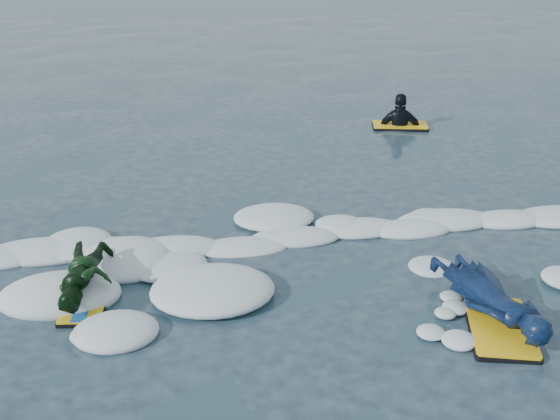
{
  "coord_description": "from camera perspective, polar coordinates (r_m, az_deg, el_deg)",
  "views": [
    {
      "loc": [
        -0.74,
        -6.09,
        3.67
      ],
      "look_at": [
        0.2,
        1.6,
        0.36
      ],
      "focal_mm": 45.0,
      "sensor_mm": 36.0,
      "label": 1
    }
  ],
  "objects": [
    {
      "name": "waiting_rider_unit",
      "position": [
        13.15,
        9.68,
        6.18
      ],
      "size": [
        1.08,
        0.71,
        1.49
      ],
      "rotation": [
        0.0,
        0.0,
        -0.18
      ],
      "color": "black",
      "rests_on": "ground"
    },
    {
      "name": "prone_woman_unit",
      "position": [
        7.1,
        16.92,
        -7.07
      ],
      "size": [
        0.92,
        1.7,
        0.42
      ],
      "rotation": [
        0.0,
        0.0,
        1.32
      ],
      "color": "black",
      "rests_on": "ground"
    },
    {
      "name": "foam_band",
      "position": [
        8.04,
        -0.94,
        -4.0
      ],
      "size": [
        12.0,
        3.1,
        0.3
      ],
      "primitive_type": null,
      "color": "white",
      "rests_on": "ground"
    },
    {
      "name": "ground",
      "position": [
        7.14,
        -0.05,
        -7.75
      ],
      "size": [
        120.0,
        120.0,
        0.0
      ],
      "primitive_type": "plane",
      "color": "#1C3243",
      "rests_on": "ground"
    },
    {
      "name": "prone_child_unit",
      "position": [
        7.41,
        -15.5,
        -5.44
      ],
      "size": [
        0.69,
        1.21,
        0.45
      ],
      "rotation": [
        0.0,
        0.0,
        1.49
      ],
      "color": "black",
      "rests_on": "ground"
    }
  ]
}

